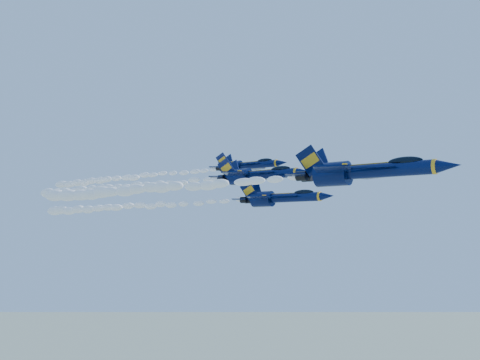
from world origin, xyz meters
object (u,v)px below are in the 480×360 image
Objects in this scene: jet_lead at (363,171)px; jet_third at (257,175)px; jet_second at (280,198)px; jet_fourth at (247,165)px.

jet_lead is 29.37m from jet_third.
jet_fourth is at bearing 138.44° from jet_second.
jet_second is 21.76m from jet_fourth.
jet_third is 12.22m from jet_fourth.
jet_fourth is (-15.25, 13.52, 7.61)m from jet_second.
jet_lead is at bearing -30.78° from jet_second.
jet_third is (-7.27, 4.82, 4.48)m from jet_second.
jet_lead is 1.11× the size of jet_third.
jet_fourth reaches higher than jet_third.
jet_fourth is at bearing 132.55° from jet_third.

